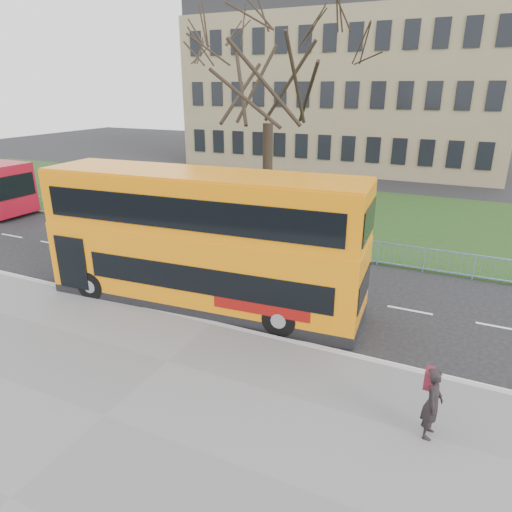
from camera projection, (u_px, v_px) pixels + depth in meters
The scene contains 9 objects.
ground at pixel (233, 307), 16.93m from camera, with size 120.00×120.00×0.00m, color black.
pavement at pixel (105, 418), 11.17m from camera, with size 80.00×10.50×0.12m, color slate.
kerb at pixel (212, 324), 15.58m from camera, with size 80.00×0.20×0.14m, color #9D9C9F.
grass_verge at pixel (337, 214), 29.06m from camera, with size 80.00×15.40×0.08m, color #1B3613.
guard_railing at pixel (295, 241), 22.34m from camera, with size 40.00×0.12×1.10m, color #7A9AD9, non-canonical shape.
bare_tree at pixel (268, 102), 24.19m from camera, with size 9.57×9.57×13.67m, color black, non-canonical shape.
civic_building at pixel (349, 94), 46.19m from camera, with size 30.00×15.00×14.00m, color #8E795A.
yellow_bus at pixel (202, 237), 16.33m from camera, with size 11.80×3.57×4.88m.
pedestrian at pixel (432, 403), 10.25m from camera, with size 0.64×0.42×1.76m, color black.
Camera 1 is at (7.20, -13.41, 7.68)m, focal length 32.00 mm.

